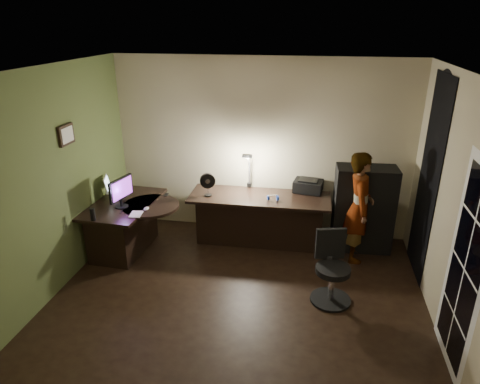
% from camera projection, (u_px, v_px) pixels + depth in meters
% --- Properties ---
extents(floor, '(4.50, 4.00, 0.01)m').
position_uv_depth(floor, '(237.00, 302.00, 5.17)').
color(floor, black).
rests_on(floor, ground).
extents(ceiling, '(4.50, 4.00, 0.01)m').
position_uv_depth(ceiling, '(236.00, 71.00, 4.15)').
color(ceiling, silver).
rests_on(ceiling, floor).
extents(wall_back, '(4.50, 0.01, 2.70)m').
position_uv_depth(wall_back, '(261.00, 148.00, 6.49)').
color(wall_back, tan).
rests_on(wall_back, floor).
extents(wall_front, '(4.50, 0.01, 2.70)m').
position_uv_depth(wall_front, '(180.00, 315.00, 2.84)').
color(wall_front, tan).
rests_on(wall_front, floor).
extents(wall_left, '(0.01, 4.00, 2.70)m').
position_uv_depth(wall_left, '(49.00, 185.00, 5.04)').
color(wall_left, tan).
rests_on(wall_left, floor).
extents(wall_right, '(0.01, 4.00, 2.70)m').
position_uv_depth(wall_right, '(457.00, 215.00, 4.29)').
color(wall_right, tan).
rests_on(wall_right, floor).
extents(green_wall_overlay, '(0.00, 4.00, 2.70)m').
position_uv_depth(green_wall_overlay, '(50.00, 186.00, 5.04)').
color(green_wall_overlay, '#4F5E2F').
rests_on(green_wall_overlay, floor).
extents(arched_doorway, '(0.01, 0.90, 2.60)m').
position_uv_depth(arched_doorway, '(429.00, 180.00, 5.36)').
color(arched_doorway, black).
rests_on(arched_doorway, floor).
extents(french_door, '(0.02, 0.92, 2.10)m').
position_uv_depth(french_door, '(465.00, 269.00, 3.90)').
color(french_door, white).
rests_on(french_door, floor).
extents(framed_picture, '(0.04, 0.30, 0.25)m').
position_uv_depth(framed_picture, '(66.00, 135.00, 5.26)').
color(framed_picture, black).
rests_on(framed_picture, wall_left).
extents(desk_left, '(0.86, 1.34, 0.75)m').
position_uv_depth(desk_left, '(126.00, 227.00, 6.20)').
color(desk_left, black).
rests_on(desk_left, floor).
extents(desk_right, '(2.06, 0.75, 0.77)m').
position_uv_depth(desk_right, '(259.00, 220.00, 6.38)').
color(desk_right, black).
rests_on(desk_right, floor).
extents(cabinet, '(0.86, 0.47, 1.26)m').
position_uv_depth(cabinet, '(363.00, 209.00, 6.16)').
color(cabinet, black).
rests_on(cabinet, floor).
extents(laptop_stand, '(0.29, 0.27, 0.10)m').
position_uv_depth(laptop_stand, '(117.00, 194.00, 6.22)').
color(laptop_stand, silver).
rests_on(laptop_stand, desk_left).
extents(laptop, '(0.38, 0.37, 0.21)m').
position_uv_depth(laptop, '(116.00, 185.00, 6.16)').
color(laptop, silver).
rests_on(laptop, laptop_stand).
extents(monitor, '(0.19, 0.47, 0.31)m').
position_uv_depth(monitor, '(120.00, 197.00, 5.87)').
color(monitor, black).
rests_on(monitor, desk_left).
extents(mouse, '(0.10, 0.12, 0.04)m').
position_uv_depth(mouse, '(146.00, 209.00, 5.82)').
color(mouse, silver).
rests_on(mouse, desk_left).
extents(phone, '(0.08, 0.12, 0.01)m').
position_uv_depth(phone, '(166.00, 195.00, 6.32)').
color(phone, black).
rests_on(phone, desk_left).
extents(pen, '(0.03, 0.13, 0.01)m').
position_uv_depth(pen, '(121.00, 212.00, 5.76)').
color(pen, black).
rests_on(pen, desk_left).
extents(speaker, '(0.08, 0.08, 0.17)m').
position_uv_depth(speaker, '(93.00, 214.00, 5.50)').
color(speaker, black).
rests_on(speaker, desk_left).
extents(notepad, '(0.18, 0.23, 0.01)m').
position_uv_depth(notepad, '(136.00, 214.00, 5.69)').
color(notepad, silver).
rests_on(notepad, desk_left).
extents(desk_fan, '(0.25, 0.19, 0.34)m').
position_uv_depth(desk_fan, '(208.00, 184.00, 6.18)').
color(desk_fan, black).
rests_on(desk_fan, desk_right).
extents(headphones, '(0.18, 0.13, 0.08)m').
position_uv_depth(headphones, '(273.00, 197.00, 6.07)').
color(headphones, '#1A399F').
rests_on(headphones, desk_right).
extents(printer, '(0.46, 0.38, 0.18)m').
position_uv_depth(printer, '(308.00, 185.00, 6.37)').
color(printer, black).
rests_on(printer, desk_right).
extents(desk_lamp, '(0.16, 0.28, 0.60)m').
position_uv_depth(desk_lamp, '(249.00, 168.00, 6.46)').
color(desk_lamp, black).
rests_on(desk_lamp, desk_right).
extents(office_chair, '(0.59, 0.59, 0.87)m').
position_uv_depth(office_chair, '(333.00, 270.00, 5.02)').
color(office_chair, black).
rests_on(office_chair, floor).
extents(person, '(0.38, 0.56, 1.57)m').
position_uv_depth(person, '(359.00, 207.00, 5.84)').
color(person, '#D8A88C').
rests_on(person, floor).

